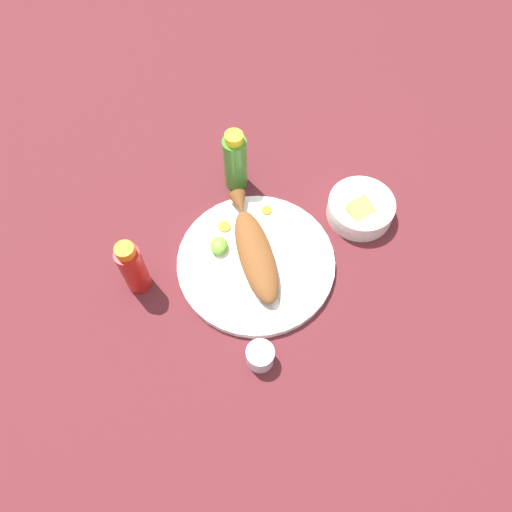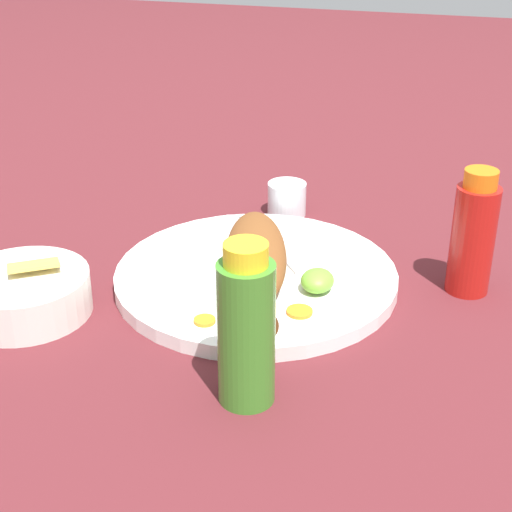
{
  "view_description": "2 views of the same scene",
  "coord_description": "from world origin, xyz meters",
  "px_view_note": "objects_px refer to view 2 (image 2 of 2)",
  "views": [
    {
      "loc": [
        0.52,
        0.02,
        0.98
      ],
      "look_at": [
        0.0,
        0.0,
        0.04
      ],
      "focal_mm": 35.0,
      "sensor_mm": 36.0,
      "label": 1
    },
    {
      "loc": [
        -0.82,
        -0.24,
        0.47
      ],
      "look_at": [
        0.0,
        0.0,
        0.04
      ],
      "focal_mm": 55.0,
      "sensor_mm": 36.0,
      "label": 2
    }
  ],
  "objects_px": {
    "fork_far": "(266,238)",
    "hot_sauce_bottle_red": "(473,235)",
    "fried_fish": "(256,259)",
    "hot_sauce_bottle_green": "(246,329)",
    "main_plate": "(256,277)",
    "salt_cup": "(287,201)",
    "guacamole_bowl": "(24,291)",
    "fork_near": "(231,240)"
  },
  "relations": [
    {
      "from": "fried_fish",
      "to": "hot_sauce_bottle_red",
      "type": "distance_m",
      "value": 0.26
    },
    {
      "from": "fork_far",
      "to": "hot_sauce_bottle_green",
      "type": "xyz_separation_m",
      "value": [
        -0.32,
        -0.07,
        0.06
      ]
    },
    {
      "from": "fried_fish",
      "to": "salt_cup",
      "type": "distance_m",
      "value": 0.23
    },
    {
      "from": "hot_sauce_bottle_red",
      "to": "hot_sauce_bottle_green",
      "type": "relative_size",
      "value": 0.93
    },
    {
      "from": "hot_sauce_bottle_green",
      "to": "salt_cup",
      "type": "distance_m",
      "value": 0.45
    },
    {
      "from": "fork_near",
      "to": "salt_cup",
      "type": "height_order",
      "value": "salt_cup"
    },
    {
      "from": "hot_sauce_bottle_red",
      "to": "guacamole_bowl",
      "type": "relative_size",
      "value": 1.02
    },
    {
      "from": "fried_fish",
      "to": "fork_far",
      "type": "distance_m",
      "value": 0.11
    },
    {
      "from": "fork_near",
      "to": "guacamole_bowl",
      "type": "bearing_deg",
      "value": 123.45
    },
    {
      "from": "guacamole_bowl",
      "to": "salt_cup",
      "type": "bearing_deg",
      "value": -31.67
    },
    {
      "from": "hot_sauce_bottle_red",
      "to": "hot_sauce_bottle_green",
      "type": "height_order",
      "value": "hot_sauce_bottle_green"
    },
    {
      "from": "hot_sauce_bottle_red",
      "to": "hot_sauce_bottle_green",
      "type": "bearing_deg",
      "value": 145.24
    },
    {
      "from": "hot_sauce_bottle_green",
      "to": "main_plate",
      "type": "bearing_deg",
      "value": 13.92
    },
    {
      "from": "hot_sauce_bottle_green",
      "to": "salt_cup",
      "type": "relative_size",
      "value": 2.95
    },
    {
      "from": "fried_fish",
      "to": "hot_sauce_bottle_red",
      "type": "xyz_separation_m",
      "value": [
        0.07,
        -0.25,
        0.03
      ]
    },
    {
      "from": "fork_near",
      "to": "hot_sauce_bottle_green",
      "type": "relative_size",
      "value": 1.08
    },
    {
      "from": "fried_fish",
      "to": "salt_cup",
      "type": "bearing_deg",
      "value": -12.34
    },
    {
      "from": "fork_far",
      "to": "guacamole_bowl",
      "type": "xyz_separation_m",
      "value": [
        -0.23,
        0.23,
        0.01
      ]
    },
    {
      "from": "salt_cup",
      "to": "guacamole_bowl",
      "type": "xyz_separation_m",
      "value": [
        -0.36,
        0.22,
        0.01
      ]
    },
    {
      "from": "hot_sauce_bottle_red",
      "to": "guacamole_bowl",
      "type": "xyz_separation_m",
      "value": [
        -0.2,
        0.49,
        -0.05
      ]
    },
    {
      "from": "main_plate",
      "to": "salt_cup",
      "type": "bearing_deg",
      "value": 4.15
    },
    {
      "from": "salt_cup",
      "to": "guacamole_bowl",
      "type": "bearing_deg",
      "value": 148.33
    },
    {
      "from": "salt_cup",
      "to": "guacamole_bowl",
      "type": "distance_m",
      "value": 0.42
    },
    {
      "from": "fork_near",
      "to": "salt_cup",
      "type": "relative_size",
      "value": 3.2
    },
    {
      "from": "hot_sauce_bottle_red",
      "to": "salt_cup",
      "type": "relative_size",
      "value": 2.74
    },
    {
      "from": "fried_fish",
      "to": "hot_sauce_bottle_green",
      "type": "xyz_separation_m",
      "value": [
        -0.21,
        -0.05,
        0.04
      ]
    },
    {
      "from": "fork_far",
      "to": "hot_sauce_bottle_red",
      "type": "height_order",
      "value": "hot_sauce_bottle_red"
    },
    {
      "from": "fork_near",
      "to": "guacamole_bowl",
      "type": "height_order",
      "value": "guacamole_bowl"
    },
    {
      "from": "fork_near",
      "to": "fork_far",
      "type": "xyz_separation_m",
      "value": [
        0.02,
        -0.04,
        0.0
      ]
    },
    {
      "from": "fried_fish",
      "to": "fork_near",
      "type": "bearing_deg",
      "value": 18.09
    },
    {
      "from": "main_plate",
      "to": "hot_sauce_bottle_red",
      "type": "xyz_separation_m",
      "value": [
        0.06,
        -0.25,
        0.06
      ]
    },
    {
      "from": "fried_fish",
      "to": "guacamole_bowl",
      "type": "relative_size",
      "value": 1.89
    },
    {
      "from": "main_plate",
      "to": "fork_far",
      "type": "height_order",
      "value": "fork_far"
    },
    {
      "from": "guacamole_bowl",
      "to": "hot_sauce_bottle_red",
      "type": "bearing_deg",
      "value": -68.02
    },
    {
      "from": "main_plate",
      "to": "fork_far",
      "type": "distance_m",
      "value": 0.09
    },
    {
      "from": "fork_near",
      "to": "fork_far",
      "type": "distance_m",
      "value": 0.05
    },
    {
      "from": "main_plate",
      "to": "hot_sauce_bottle_green",
      "type": "distance_m",
      "value": 0.24
    },
    {
      "from": "fork_far",
      "to": "hot_sauce_bottle_green",
      "type": "bearing_deg",
      "value": 154.37
    },
    {
      "from": "fried_fish",
      "to": "fork_near",
      "type": "height_order",
      "value": "fried_fish"
    },
    {
      "from": "hot_sauce_bottle_red",
      "to": "fried_fish",
      "type": "bearing_deg",
      "value": 105.7
    },
    {
      "from": "fried_fish",
      "to": "fork_near",
      "type": "xyz_separation_m",
      "value": [
        0.08,
        0.06,
        -0.02
      ]
    },
    {
      "from": "guacamole_bowl",
      "to": "fried_fish",
      "type": "bearing_deg",
      "value": -62.11
    }
  ]
}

